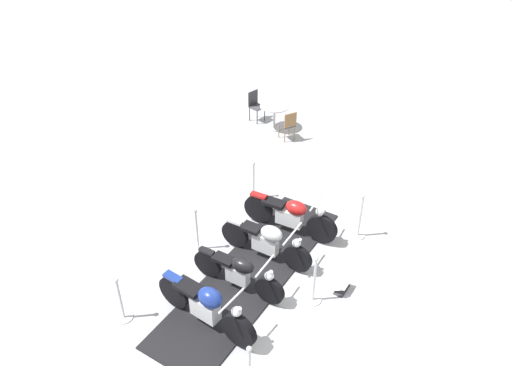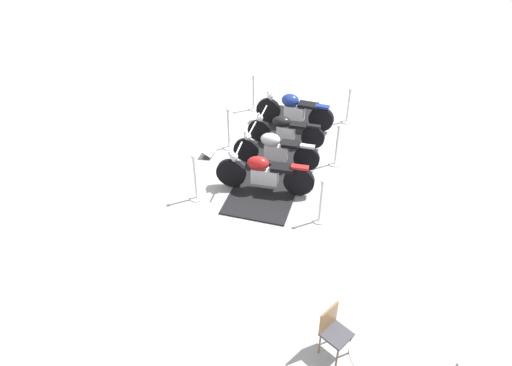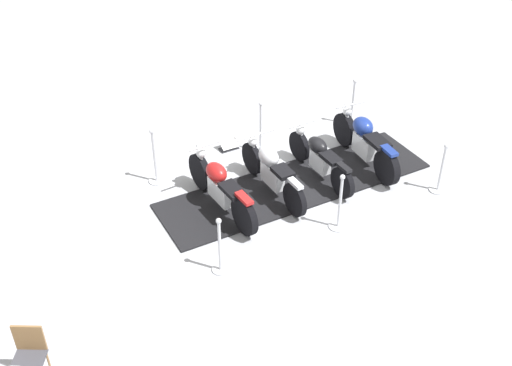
{
  "view_description": "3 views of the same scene",
  "coord_description": "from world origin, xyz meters",
  "px_view_note": "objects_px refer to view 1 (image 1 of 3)",
  "views": [
    {
      "loc": [
        -6.01,
        -4.21,
        7.25
      ],
      "look_at": [
        1.85,
        1.16,
        0.76
      ],
      "focal_mm": 34.46,
      "sensor_mm": 36.0,
      "label": 1
    },
    {
      "loc": [
        9.87,
        2.63,
        6.58
      ],
      "look_at": [
        2.08,
        0.03,
        0.57
      ],
      "focal_mm": 33.13,
      "sensor_mm": 36.0,
      "label": 2
    },
    {
      "loc": [
        4.97,
        8.37,
        7.03
      ],
      "look_at": [
        1.13,
        0.58,
        0.8
      ],
      "focal_mm": 44.33,
      "sensor_mm": 36.0,
      "label": 3
    }
  ],
  "objects_px": {
    "stanchion_left_mid": "(197,236)",
    "cafe_table": "(274,111)",
    "cafe_chair_near_table": "(288,124)",
    "cafe_chair_across_table": "(255,104)",
    "motorcycle_navy": "(206,305)",
    "motorcycle_black": "(239,272)",
    "stanchion_left_front": "(122,306)",
    "stanchion_right_rear": "(359,222)",
    "motorcycle_chrome": "(267,241)",
    "stanchion_right_mid": "(314,287)",
    "info_placard": "(342,287)",
    "motorcycle_maroon": "(291,215)",
    "stanchion_left_rear": "(254,185)"
  },
  "relations": [
    {
      "from": "stanchion_right_mid",
      "to": "cafe_chair_across_table",
      "type": "height_order",
      "value": "stanchion_right_mid"
    },
    {
      "from": "stanchion_left_front",
      "to": "stanchion_left_rear",
      "type": "height_order",
      "value": "stanchion_left_rear"
    },
    {
      "from": "stanchion_left_front",
      "to": "stanchion_right_rear",
      "type": "relative_size",
      "value": 0.89
    },
    {
      "from": "stanchion_left_mid",
      "to": "info_placard",
      "type": "relative_size",
      "value": 2.76
    },
    {
      "from": "stanchion_left_front",
      "to": "stanchion_left_rear",
      "type": "bearing_deg",
      "value": 2.26
    },
    {
      "from": "stanchion_left_front",
      "to": "stanchion_left_rear",
      "type": "xyz_separation_m",
      "value": [
        4.52,
        0.18,
        0.05
      ]
    },
    {
      "from": "motorcycle_black",
      "to": "cafe_table",
      "type": "distance_m",
      "value": 6.88
    },
    {
      "from": "motorcycle_black",
      "to": "stanchion_right_mid",
      "type": "bearing_deg",
      "value": 19.46
    },
    {
      "from": "stanchion_left_rear",
      "to": "cafe_chair_across_table",
      "type": "height_order",
      "value": "stanchion_left_rear"
    },
    {
      "from": "stanchion_right_rear",
      "to": "cafe_chair_near_table",
      "type": "distance_m",
      "value": 4.66
    },
    {
      "from": "motorcycle_navy",
      "to": "stanchion_left_front",
      "type": "bearing_deg",
      "value": -149.84
    },
    {
      "from": "stanchion_right_mid",
      "to": "motorcycle_black",
      "type": "bearing_deg",
      "value": 113.22
    },
    {
      "from": "motorcycle_black",
      "to": "stanchion_left_rear",
      "type": "xyz_separation_m",
      "value": [
        2.72,
        1.54,
        -0.09
      ]
    },
    {
      "from": "stanchion_left_front",
      "to": "info_placard",
      "type": "height_order",
      "value": "stanchion_left_front"
    },
    {
      "from": "stanchion_left_mid",
      "to": "cafe_chair_across_table",
      "type": "height_order",
      "value": "stanchion_left_mid"
    },
    {
      "from": "stanchion_right_mid",
      "to": "cafe_table",
      "type": "relative_size",
      "value": 1.28
    },
    {
      "from": "stanchion_left_mid",
      "to": "cafe_table",
      "type": "height_order",
      "value": "stanchion_left_mid"
    },
    {
      "from": "motorcycle_maroon",
      "to": "stanchion_left_rear",
      "type": "xyz_separation_m",
      "value": [
        0.64,
        1.45,
        -0.12
      ]
    },
    {
      "from": "motorcycle_navy",
      "to": "info_placard",
      "type": "distance_m",
      "value": 2.77
    },
    {
      "from": "motorcycle_navy",
      "to": "stanchion_left_rear",
      "type": "relative_size",
      "value": 2.1
    },
    {
      "from": "stanchion_left_mid",
      "to": "stanchion_left_front",
      "type": "bearing_deg",
      "value": -177.74
    },
    {
      "from": "stanchion_left_mid",
      "to": "cafe_table",
      "type": "bearing_deg",
      "value": 16.33
    },
    {
      "from": "motorcycle_chrome",
      "to": "cafe_table",
      "type": "relative_size",
      "value": 2.4
    },
    {
      "from": "motorcycle_black",
      "to": "stanchion_right_mid",
      "type": "xyz_separation_m",
      "value": [
        0.57,
        -1.34,
        -0.11
      ]
    },
    {
      "from": "motorcycle_black",
      "to": "cafe_chair_near_table",
      "type": "distance_m",
      "value": 6.23
    },
    {
      "from": "stanchion_left_rear",
      "to": "motorcycle_navy",
      "type": "bearing_deg",
      "value": -157.38
    },
    {
      "from": "motorcycle_black",
      "to": "stanchion_right_mid",
      "type": "relative_size",
      "value": 1.79
    },
    {
      "from": "motorcycle_navy",
      "to": "stanchion_left_mid",
      "type": "bearing_deg",
      "value": 136.18
    },
    {
      "from": "cafe_table",
      "to": "cafe_chair_near_table",
      "type": "height_order",
      "value": "cafe_chair_near_table"
    },
    {
      "from": "motorcycle_maroon",
      "to": "cafe_chair_near_table",
      "type": "distance_m",
      "value": 4.33
    },
    {
      "from": "motorcycle_navy",
      "to": "cafe_chair_across_table",
      "type": "distance_m",
      "value": 8.33
    },
    {
      "from": "stanchion_left_front",
      "to": "info_placard",
      "type": "relative_size",
      "value": 2.55
    },
    {
      "from": "motorcycle_black",
      "to": "motorcycle_maroon",
      "type": "height_order",
      "value": "motorcycle_maroon"
    },
    {
      "from": "motorcycle_maroon",
      "to": "motorcycle_black",
      "type": "bearing_deg",
      "value": -93.73
    },
    {
      "from": "stanchion_right_mid",
      "to": "stanchion_left_rear",
      "type": "relative_size",
      "value": 1.08
    },
    {
      "from": "motorcycle_black",
      "to": "stanchion_left_mid",
      "type": "bearing_deg",
      "value": 158.56
    },
    {
      "from": "cafe_chair_near_table",
      "to": "cafe_chair_across_table",
      "type": "xyz_separation_m",
      "value": [
        0.53,
        1.54,
        0.02
      ]
    },
    {
      "from": "motorcycle_chrome",
      "to": "stanchion_right_rear",
      "type": "relative_size",
      "value": 1.86
    },
    {
      "from": "motorcycle_chrome",
      "to": "motorcycle_maroon",
      "type": "xyz_separation_m",
      "value": [
        1.04,
        0.06,
        -0.01
      ]
    },
    {
      "from": "motorcycle_black",
      "to": "stanchion_right_rear",
      "type": "relative_size",
      "value": 1.77
    },
    {
      "from": "motorcycle_navy",
      "to": "motorcycle_black",
      "type": "distance_m",
      "value": 1.04
    },
    {
      "from": "motorcycle_maroon",
      "to": "info_placard",
      "type": "relative_size",
      "value": 5.64
    },
    {
      "from": "cafe_table",
      "to": "motorcycle_black",
      "type": "bearing_deg",
      "value": -153.1
    },
    {
      "from": "motorcycle_maroon",
      "to": "info_placard",
      "type": "height_order",
      "value": "motorcycle_maroon"
    },
    {
      "from": "info_placard",
      "to": "motorcycle_black",
      "type": "bearing_deg",
      "value": -58.41
    },
    {
      "from": "motorcycle_navy",
      "to": "stanchion_right_mid",
      "type": "distance_m",
      "value": 2.08
    },
    {
      "from": "motorcycle_black",
      "to": "motorcycle_chrome",
      "type": "height_order",
      "value": "motorcycle_chrome"
    },
    {
      "from": "motorcycle_maroon",
      "to": "stanchion_left_front",
      "type": "distance_m",
      "value": 4.09
    },
    {
      "from": "stanchion_right_mid",
      "to": "cafe_chair_across_table",
      "type": "xyz_separation_m",
      "value": [
        5.71,
        5.26,
        0.19
      ]
    },
    {
      "from": "stanchion_left_mid",
      "to": "stanchion_right_rear",
      "type": "bearing_deg",
      "value": -48.68
    }
  ]
}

